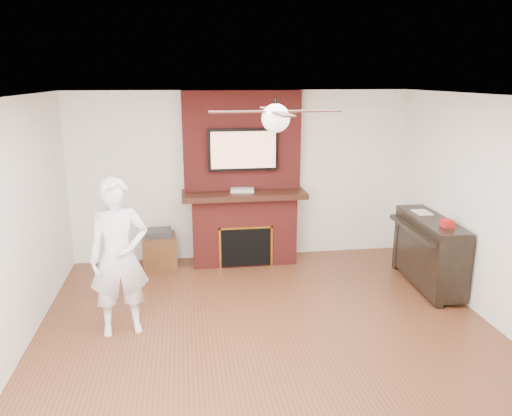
{
  "coord_description": "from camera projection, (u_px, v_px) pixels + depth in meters",
  "views": [
    {
      "loc": [
        -0.84,
        -4.5,
        2.69
      ],
      "look_at": [
        -0.05,
        0.9,
        1.24
      ],
      "focal_mm": 35.0,
      "sensor_mm": 36.0,
      "label": 1
    }
  ],
  "objects": [
    {
      "name": "room_shell",
      "position": [
        275.0,
        231.0,
        4.79
      ],
      "size": [
        5.36,
        5.86,
        2.86
      ],
      "color": "#582E19",
      "rests_on": "ground"
    },
    {
      "name": "fireplace",
      "position": [
        243.0,
        196.0,
        7.29
      ],
      "size": [
        1.78,
        0.64,
        2.5
      ],
      "color": "maroon",
      "rests_on": "ground"
    },
    {
      "name": "tv",
      "position": [
        243.0,
        150.0,
        7.08
      ],
      "size": [
        1.0,
        0.08,
        0.6
      ],
      "color": "black",
      "rests_on": "fireplace"
    },
    {
      "name": "ceiling_fan",
      "position": [
        276.0,
        117.0,
        4.52
      ],
      "size": [
        1.21,
        1.21,
        0.31
      ],
      "color": "black",
      "rests_on": "room_shell"
    },
    {
      "name": "person",
      "position": [
        119.0,
        257.0,
        5.22
      ],
      "size": [
        0.69,
        0.53,
        1.7
      ],
      "primitive_type": "imported",
      "rotation": [
        0.0,
        0.0,
        0.19
      ],
      "color": "white",
      "rests_on": "ground"
    },
    {
      "name": "side_table",
      "position": [
        159.0,
        249.0,
        7.25
      ],
      "size": [
        0.51,
        0.51,
        0.55
      ],
      "rotation": [
        0.0,
        0.0,
        0.08
      ],
      "color": "#513017",
      "rests_on": "ground"
    },
    {
      "name": "piano",
      "position": [
        428.0,
        250.0,
        6.5
      ],
      "size": [
        0.59,
        1.43,
        1.01
      ],
      "rotation": [
        0.0,
        0.0,
        -0.05
      ],
      "color": "black",
      "rests_on": "ground"
    },
    {
      "name": "cable_box",
      "position": [
        242.0,
        190.0,
        7.17
      ],
      "size": [
        0.35,
        0.23,
        0.05
      ],
      "primitive_type": "cube",
      "rotation": [
        0.0,
        0.0,
        -0.12
      ],
      "color": "silver",
      "rests_on": "fireplace"
    },
    {
      "name": "candle_orange",
      "position": [
        230.0,
        262.0,
        7.28
      ],
      "size": [
        0.07,
        0.07,
        0.11
      ],
      "primitive_type": "cylinder",
      "color": "orange",
      "rests_on": "ground"
    },
    {
      "name": "candle_green",
      "position": [
        243.0,
        263.0,
        7.31
      ],
      "size": [
        0.06,
        0.06,
        0.08
      ],
      "primitive_type": "cylinder",
      "color": "#347C31",
      "rests_on": "ground"
    },
    {
      "name": "candle_cream",
      "position": [
        253.0,
        259.0,
        7.38
      ],
      "size": [
        0.09,
        0.09,
        0.12
      ],
      "primitive_type": "cylinder",
      "color": "#F4F1C2",
      "rests_on": "ground"
    },
    {
      "name": "candle_blue",
      "position": [
        253.0,
        263.0,
        7.32
      ],
      "size": [
        0.06,
        0.06,
        0.07
      ],
      "primitive_type": "cylinder",
      "color": "#3765A5",
      "rests_on": "ground"
    },
    {
      "name": "candle_orange_extra",
      "position": [
        250.0,
        261.0,
        7.32
      ],
      "size": [
        0.07,
        0.07,
        0.11
      ],
      "primitive_type": "cylinder",
      "color": "orange",
      "rests_on": "ground"
    }
  ]
}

